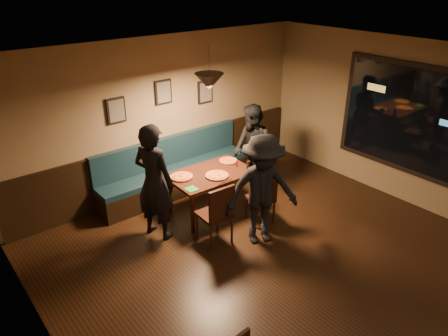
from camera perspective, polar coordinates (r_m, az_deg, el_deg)
name	(u,v)px	position (r m, az deg, el deg)	size (l,w,h in m)	color
floor	(309,281)	(5.92, 11.46, -14.84)	(7.00, 7.00, 0.00)	black
ceiling	(332,72)	(4.66, 14.49, 12.50)	(7.00, 7.00, 0.00)	silver
wall_back	(164,116)	(7.59, -8.15, 6.95)	(6.00, 6.00, 0.00)	#8C704F
wall_left	(73,304)	(3.67, -19.83, -16.98)	(7.00, 7.00, 0.00)	#8C704F
wall_right	(440,133)	(7.58, 27.31, 4.25)	(7.00, 7.00, 0.00)	#8C704F
wainscot	(168,163)	(7.90, -7.64, 0.70)	(5.88, 0.06, 1.00)	black
booth_bench	(176,168)	(7.69, -6.57, 0.05)	(3.00, 0.60, 1.00)	#0F232D
window_frame	(411,120)	(7.70, 24.03, 6.03)	(0.06, 2.56, 1.86)	black
window_glass	(410,120)	(7.68, 23.92, 5.99)	(2.40, 2.40, 0.00)	black
picture_left	(116,110)	(7.08, -14.43, 7.58)	(0.32, 0.04, 0.42)	black
picture_center	(163,92)	(7.44, -8.25, 10.18)	(0.32, 0.04, 0.42)	black
picture_right	(205,92)	(7.96, -2.57, 10.31)	(0.32, 0.04, 0.42)	black
pendant_lamp	(209,82)	(6.40, -2.02, 11.63)	(0.44, 0.44, 0.25)	black
dining_table	(211,192)	(7.09, -1.79, -3.31)	(1.36, 0.88, 0.73)	black
chair_near_left	(214,213)	(6.27, -1.34, -6.13)	(0.44, 0.44, 1.00)	black
chair_near_right	(260,197)	(6.82, 4.95, -3.95)	(0.39, 0.39, 0.88)	black
diner_left	(154,182)	(6.31, -9.43, -1.93)	(0.67, 0.44, 1.83)	black
diner_right	(252,149)	(7.62, 3.81, 2.55)	(0.80, 0.62, 1.64)	black
diner_front	(262,190)	(6.14, 5.19, -3.05)	(1.11, 0.64, 1.72)	black
pizza_a	(182,177)	(6.79, -5.78, -1.17)	(0.36, 0.36, 0.04)	#D06727
pizza_b	(217,175)	(6.79, -0.97, -1.02)	(0.38, 0.38, 0.04)	#C48525
pizza_c	(228,161)	(7.32, 0.57, 1.00)	(0.32, 0.32, 0.04)	#C77925
soda_glass	(248,165)	(7.04, 3.34, 0.41)	(0.06, 0.06, 0.14)	black
tabasco_bottle	(237,163)	(7.13, 1.71, 0.67)	(0.03, 0.03, 0.12)	#940406
napkin_a	(174,176)	(6.85, -6.87, -1.13)	(0.15, 0.15, 0.01)	#1D6F37
napkin_b	(192,189)	(6.44, -4.42, -2.86)	(0.17, 0.17, 0.01)	#1F7528
cutlery_set	(224,183)	(6.61, 0.02, -2.00)	(0.02, 0.17, 0.00)	silver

